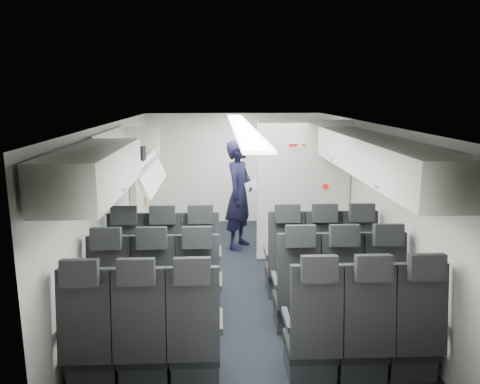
{
  "coord_description": "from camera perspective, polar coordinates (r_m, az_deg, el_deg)",
  "views": [
    {
      "loc": [
        -0.29,
        -6.1,
        2.53
      ],
      "look_at": [
        0.0,
        0.4,
        1.15
      ],
      "focal_mm": 35.0,
      "sensor_mm": 36.0,
      "label": 1
    }
  ],
  "objects": [
    {
      "name": "papers",
      "position": [
        7.6,
        1.37,
        0.74
      ],
      "size": [
        0.21,
        0.1,
        0.15
      ],
      "primitive_type": "cube",
      "rotation": [
        0.0,
        0.0,
        0.37
      ],
      "color": "white",
      "rests_on": "flight_attendant"
    },
    {
      "name": "overhead_bin_right_front",
      "position": [
        6.13,
        13.54,
        5.36
      ],
      "size": [
        0.53,
        1.7,
        0.4
      ],
      "color": "white",
      "rests_on": "cabin_shell"
    },
    {
      "name": "seat_row_mid",
      "position": [
        5.14,
        0.94,
        -12.49
      ],
      "size": [
        3.33,
        0.56,
        1.24
      ],
      "color": "black",
      "rests_on": "cabin_shell"
    },
    {
      "name": "flight_attendant",
      "position": [
        7.67,
        -0.08,
        -0.32
      ],
      "size": [
        0.66,
        0.77,
        1.79
      ],
      "primitive_type": "imported",
      "rotation": [
        0.0,
        0.0,
        1.14
      ],
      "color": "black",
      "rests_on": "ground"
    },
    {
      "name": "seat_row_front",
      "position": [
        5.97,
        0.41,
        -8.91
      ],
      "size": [
        3.33,
        0.56,
        1.24
      ],
      "color": "black",
      "rests_on": "cabin_shell"
    },
    {
      "name": "overhead_bin_left_front_open",
      "position": [
        6.01,
        -13.61,
        4.06
      ],
      "size": [
        0.64,
        1.7,
        0.72
      ],
      "color": "#9E9E93",
      "rests_on": "cabin_shell"
    },
    {
      "name": "seat_row_rear",
      "position": [
        4.34,
        1.7,
        -17.42
      ],
      "size": [
        3.33,
        0.56,
        1.24
      ],
      "color": "black",
      "rests_on": "cabin_shell"
    },
    {
      "name": "bulkhead_partition",
      "position": [
        7.17,
        7.71,
        0.16
      ],
      "size": [
        1.4,
        0.15,
        2.13
      ],
      "color": "silver",
      "rests_on": "cabin_shell"
    },
    {
      "name": "boarding_door",
      "position": [
        7.93,
        -12.3,
        0.24
      ],
      "size": [
        0.12,
        1.27,
        1.86
      ],
      "color": "silver",
      "rests_on": "cabin_shell"
    },
    {
      "name": "carry_on_bag",
      "position": [
        5.88,
        -13.28,
        4.29
      ],
      "size": [
        0.35,
        0.25,
        0.21
      ],
      "primitive_type": "cube",
      "rotation": [
        0.0,
        0.0,
        -0.0
      ],
      "color": "black",
      "rests_on": "overhead_bin_left_front_open"
    },
    {
      "name": "galley_unit",
      "position": [
        9.05,
        5.36,
        1.87
      ],
      "size": [
        0.85,
        0.52,
        1.9
      ],
      "color": "#939399",
      "rests_on": "cabin_shell"
    },
    {
      "name": "cabin_shell",
      "position": [
        6.27,
        0.16,
        -0.99
      ],
      "size": [
        3.41,
        6.01,
        2.16
      ],
      "color": "black",
      "rests_on": "ground"
    },
    {
      "name": "overhead_bin_left_rear",
      "position": [
        4.3,
        -17.48,
        2.44
      ],
      "size": [
        0.53,
        1.8,
        0.4
      ],
      "color": "white",
      "rests_on": "cabin_shell"
    },
    {
      "name": "overhead_bin_right_rear",
      "position": [
        4.49,
        19.65,
        2.67
      ],
      "size": [
        0.53,
        1.8,
        0.4
      ],
      "color": "white",
      "rests_on": "cabin_shell"
    }
  ]
}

